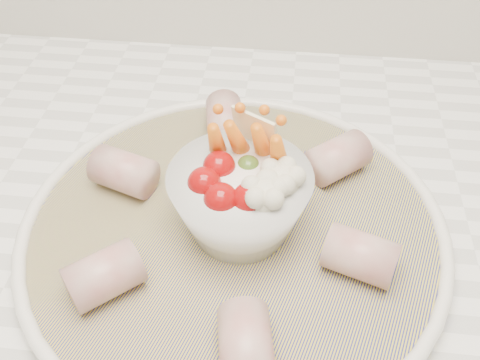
# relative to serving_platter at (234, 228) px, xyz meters

# --- Properties ---
(serving_platter) EXTENTS (0.47, 0.47, 0.02)m
(serving_platter) POSITION_rel_serving_platter_xyz_m (0.00, 0.00, 0.00)
(serving_platter) COLOR navy
(serving_platter) RESTS_ON kitchen_counter
(veggie_bowl) EXTENTS (0.12, 0.12, 0.10)m
(veggie_bowl) POSITION_rel_serving_platter_xyz_m (0.01, -0.00, 0.04)
(veggie_bowl) COLOR white
(veggie_bowl) RESTS_ON serving_platter
(cured_meat_rolls) EXTENTS (0.28, 0.31, 0.04)m
(cured_meat_rolls) POSITION_rel_serving_platter_xyz_m (0.00, 0.00, 0.02)
(cured_meat_rolls) COLOR #AD514F
(cured_meat_rolls) RESTS_ON serving_platter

